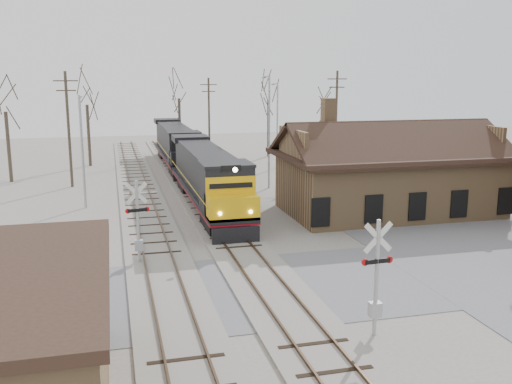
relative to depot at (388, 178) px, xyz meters
The scene contains 20 objects.
ground 17.14m from the depot, 134.97° to the right, with size 140.00×140.00×0.00m, color gray.
road 17.13m from the depot, 134.97° to the right, with size 60.00×9.00×0.03m, color slate.
track_main 12.58m from the depot, 165.97° to the left, with size 3.40×90.00×0.24m.
track_siding 16.92m from the depot, 169.70° to the left, with size 3.40×90.00×0.24m.
depot is the anchor object (origin of this frame).
locomotive_lead 12.66m from the depot, 161.26° to the left, with size 2.95×19.76×4.39m.
locomotive_trailing 26.92m from the depot, 116.45° to the left, with size 2.95×19.76×4.15m.
crossbuck_near 20.01m from the depot, 118.28° to the right, with size 1.25×0.33×4.38m.
crossbuck_far 18.88m from the depot, 157.67° to the right, with size 1.22×0.34×4.31m.
streetlight_a 21.77m from the depot, 161.81° to the left, with size 0.25×2.04×8.10m.
streetlight_b 12.38m from the depot, 118.16° to the left, with size 0.25×2.04×9.46m.
streetlight_c 21.31m from the depot, 95.10° to the left, with size 0.25×2.04×8.71m.
utility_pole_a 26.91m from the depot, 145.29° to the left, with size 2.00×0.24×9.80m.
utility_pole_b 33.37m from the depot, 102.16° to the left, with size 2.00×0.24×9.19m.
utility_pole_c 18.23m from the depot, 79.55° to the left, with size 2.00×0.24×9.91m.
tree_a 33.82m from the depot, 145.22° to the left, with size 4.20×4.20×10.29m.
tree_b 34.53m from the depot, 127.57° to the left, with size 4.30×4.30×10.55m.
tree_c 35.29m from the depot, 107.49° to the left, with size 4.53×4.53×11.11m.
tree_d 29.82m from the depot, 90.95° to the left, with size 4.39×4.39×10.75m.
tree_e 29.54m from the depot, 77.48° to the left, with size 3.41×3.41×8.36m.
Camera 1 is at (-6.57, -23.53, 9.38)m, focal length 40.00 mm.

